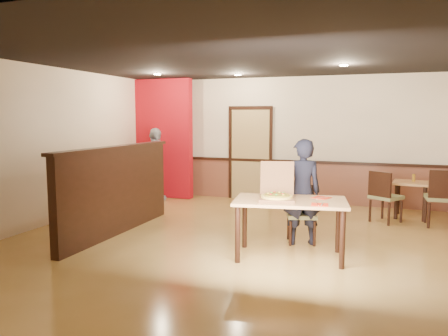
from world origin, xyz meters
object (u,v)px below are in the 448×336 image
object	(u,v)px
diner	(302,192)
pizza_box	(277,195)
side_chair_right	(442,196)
main_table	(290,208)
side_table	(411,191)
condiment	(414,178)
diner_chair	(301,211)
passerby	(155,165)
side_chair_left	(384,195)

from	to	relation	value
diner	pizza_box	xyz separation A→B (m)	(-0.22, -0.71, 0.07)
side_chair_right	main_table	bearing A→B (deg)	47.36
side_table	pizza_box	xyz separation A→B (m)	(-1.88, -3.17, 0.34)
pizza_box	condiment	world-z (taller)	pizza_box
diner_chair	passerby	distance (m)	4.31
diner	diner_chair	bearing A→B (deg)	-100.39
side_chair_right	pizza_box	size ratio (longest dim) A/B	1.60
diner	condiment	world-z (taller)	diner
main_table	passerby	bearing A→B (deg)	131.56
side_chair_left	diner	distance (m)	2.21
side_chair_right	passerby	distance (m)	5.87
main_table	condiment	size ratio (longest dim) A/B	11.24
condiment	main_table	bearing A→B (deg)	-118.61
pizza_box	condiment	distance (m)	3.74
main_table	side_chair_right	world-z (taller)	side_chair_right
main_table	condiment	world-z (taller)	condiment
main_table	side_chair_left	distance (m)	2.81
side_table	pizza_box	world-z (taller)	pizza_box
passerby	pizza_box	distance (m)	4.63
diner_chair	side_table	bearing A→B (deg)	37.55
side_chair_left	pizza_box	size ratio (longest dim) A/B	1.48
passerby	diner_chair	bearing A→B (deg)	-127.14
diner_chair	passerby	size ratio (longest dim) A/B	0.52
diner_chair	side_table	distance (m)	2.87
diner_chair	side_table	xyz separation A→B (m)	(1.69, 2.32, 0.05)
passerby	condiment	bearing A→B (deg)	-94.69
diner_chair	side_chair_left	size ratio (longest dim) A/B	0.92
side_chair_right	condiment	size ratio (longest dim) A/B	7.11
diner	pizza_box	size ratio (longest dim) A/B	2.50
side_table	passerby	xyz separation A→B (m)	(-5.39, -0.14, 0.31)
diner	passerby	distance (m)	4.39
pizza_box	condiment	xyz separation A→B (m)	(1.92, 3.21, -0.10)
diner	side_chair_right	bearing A→B (deg)	-161.93
diner_chair	condiment	distance (m)	2.94
main_table	diner	bearing A→B (deg)	77.22
diner	pizza_box	distance (m)	0.74
pizza_box	side_table	bearing A→B (deg)	46.87
side_table	side_chair_right	bearing A→B (deg)	-54.12
side_chair_left	condiment	size ratio (longest dim) A/B	6.58
side_chair_right	passerby	world-z (taller)	passerby
side_table	passerby	world-z (taller)	passerby
diner_chair	pizza_box	world-z (taller)	pizza_box
side_table	condiment	xyz separation A→B (m)	(0.03, 0.04, 0.24)
side_table	diner	size ratio (longest dim) A/B	0.44
pizza_box	main_table	bearing A→B (deg)	-3.24
main_table	side_table	xyz separation A→B (m)	(1.70, 3.14, -0.17)
side_table	passerby	bearing A→B (deg)	-178.47
side_chair_left	pizza_box	bearing A→B (deg)	95.24
passerby	condiment	xyz separation A→B (m)	(5.43, 0.19, -0.07)
main_table	pizza_box	bearing A→B (deg)	179.78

